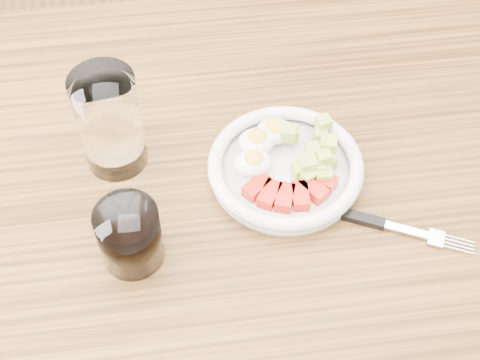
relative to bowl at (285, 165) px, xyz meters
name	(u,v)px	position (x,y,z in m)	size (l,w,h in m)	color
dining_table	(248,237)	(-0.06, -0.03, -0.12)	(1.50, 0.90, 0.77)	brown
bowl	(285,165)	(0.00, 0.00, 0.00)	(0.22, 0.22, 0.05)	white
fork	(367,220)	(0.10, -0.10, -0.01)	(0.21, 0.11, 0.01)	black
water_glass	(110,122)	(-0.23, 0.06, 0.06)	(0.09, 0.09, 0.16)	white
coffee_glass	(130,236)	(-0.21, -0.10, 0.03)	(0.08, 0.08, 0.09)	white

